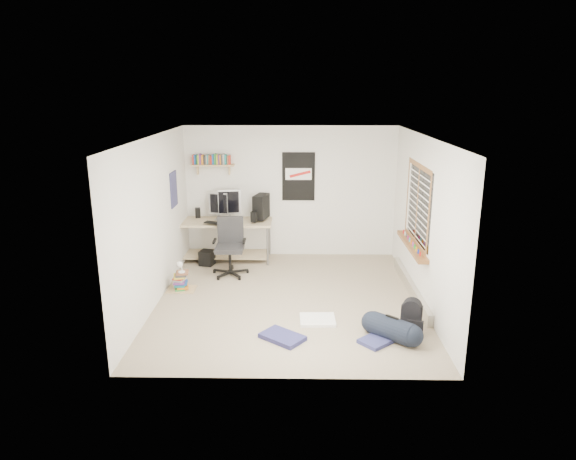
{
  "coord_description": "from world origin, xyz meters",
  "views": [
    {
      "loc": [
        0.12,
        -7.38,
        3.17
      ],
      "look_at": [
        -0.01,
        0.11,
        1.09
      ],
      "focal_mm": 32.0,
      "sensor_mm": 36.0,
      "label": 1
    }
  ],
  "objects_px": {
    "duffel_bag": "(391,329)",
    "book_stack": "(181,281)",
    "office_chair": "(230,248)",
    "desk": "(226,241)",
    "backpack": "(411,318)"
  },
  "relations": [
    {
      "from": "desk",
      "to": "backpack",
      "type": "distance_m",
      "value": 4.16
    },
    {
      "from": "desk",
      "to": "office_chair",
      "type": "bearing_deg",
      "value": -56.19
    },
    {
      "from": "backpack",
      "to": "book_stack",
      "type": "relative_size",
      "value": 0.81
    },
    {
      "from": "desk",
      "to": "backpack",
      "type": "xyz_separation_m",
      "value": [
        2.88,
        -2.99,
        -0.16
      ]
    },
    {
      "from": "desk",
      "to": "book_stack",
      "type": "relative_size",
      "value": 3.94
    },
    {
      "from": "office_chair",
      "to": "desk",
      "type": "bearing_deg",
      "value": 101.42
    },
    {
      "from": "duffel_bag",
      "to": "book_stack",
      "type": "bearing_deg",
      "value": -166.88
    },
    {
      "from": "desk",
      "to": "duffel_bag",
      "type": "relative_size",
      "value": 2.95
    },
    {
      "from": "office_chair",
      "to": "backpack",
      "type": "height_order",
      "value": "office_chair"
    },
    {
      "from": "desk",
      "to": "duffel_bag",
      "type": "xyz_separation_m",
      "value": [
        2.59,
        -3.2,
        -0.22
      ]
    },
    {
      "from": "duffel_bag",
      "to": "book_stack",
      "type": "relative_size",
      "value": 1.33
    },
    {
      "from": "office_chair",
      "to": "duffel_bag",
      "type": "relative_size",
      "value": 1.71
    },
    {
      "from": "book_stack",
      "to": "backpack",
      "type": "bearing_deg",
      "value": -23.11
    },
    {
      "from": "office_chair",
      "to": "duffel_bag",
      "type": "xyz_separation_m",
      "value": [
        2.4,
        -2.36,
        -0.35
      ]
    },
    {
      "from": "desk",
      "to": "office_chair",
      "type": "height_order",
      "value": "office_chair"
    }
  ]
}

